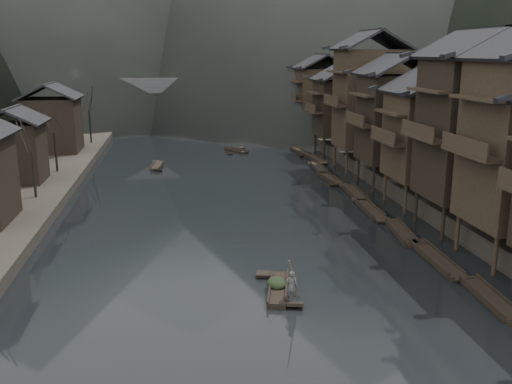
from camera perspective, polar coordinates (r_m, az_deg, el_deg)
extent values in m
plane|color=black|center=(36.85, 0.21, -7.58)|extent=(300.00, 300.00, 0.00)
cube|color=#2D2823|center=(84.99, 20.12, 4.48)|extent=(40.00, 200.00, 1.80)
cylinder|color=black|center=(38.06, 22.80, -5.91)|extent=(0.30, 0.30, 2.90)
cylinder|color=black|center=(42.01, 19.50, -3.80)|extent=(0.30, 0.30, 2.90)
cylinder|color=black|center=(43.33, 22.74, -3.57)|extent=(0.30, 0.30, 2.90)
cube|color=black|center=(38.18, 20.66, 3.61)|extent=(1.20, 5.70, 0.25)
cylinder|color=black|center=(43.87, 18.20, -2.96)|extent=(0.30, 0.30, 2.90)
cylinder|color=black|center=(48.05, 15.71, -1.35)|extent=(0.30, 0.30, 2.90)
cylinder|color=black|center=(45.14, 21.34, -2.76)|extent=(0.30, 0.30, 2.90)
cylinder|color=black|center=(49.21, 18.65, -1.21)|extent=(0.30, 0.30, 2.90)
cube|color=black|center=(46.09, 20.98, 5.87)|extent=(7.00, 6.00, 10.40)
cube|color=black|center=(44.36, 16.38, 5.27)|extent=(1.20, 5.70, 0.25)
cylinder|color=black|center=(50.00, 14.71, -0.70)|extent=(0.30, 0.30, 2.90)
cylinder|color=black|center=(54.32, 12.79, 0.55)|extent=(0.30, 0.30, 2.90)
cylinder|color=black|center=(51.11, 17.56, -0.58)|extent=(0.30, 0.30, 2.90)
cylinder|color=black|center=(55.35, 15.45, 0.64)|extent=(0.30, 0.30, 2.90)
cube|color=black|center=(52.45, 17.18, 5.39)|extent=(7.00, 6.00, 7.42)
cube|color=black|center=(50.94, 13.06, 4.99)|extent=(1.20, 5.70, 0.25)
cylinder|color=black|center=(57.24, 11.66, 1.28)|extent=(0.30, 0.30, 2.90)
cylinder|color=black|center=(61.68, 10.18, 2.24)|extent=(0.30, 0.30, 2.90)
cylinder|color=black|center=(58.22, 14.21, 1.35)|extent=(0.30, 0.30, 2.90)
cylinder|color=black|center=(62.59, 12.57, 2.29)|extent=(0.30, 0.30, 2.90)
cube|color=black|center=(59.65, 13.98, 7.13)|extent=(7.00, 6.00, 8.63)
cube|color=black|center=(58.33, 10.28, 6.74)|extent=(1.20, 5.70, 0.25)
cylinder|color=black|center=(65.60, 9.04, 2.97)|extent=(0.30, 0.30, 2.90)
cylinder|color=black|center=(70.12, 7.90, 3.71)|extent=(0.30, 0.30, 2.90)
cylinder|color=black|center=(66.46, 11.32, 3.02)|extent=(0.30, 0.30, 2.90)
cylinder|color=black|center=(70.92, 10.04, 3.74)|extent=(0.30, 0.30, 2.90)
cube|color=black|center=(67.92, 11.20, 9.10)|extent=(7.00, 6.00, 11.12)
cube|color=black|center=(66.77, 7.90, 8.67)|extent=(1.20, 5.70, 0.25)
cylinder|color=black|center=(75.06, 6.82, 4.41)|extent=(0.30, 0.30, 2.90)
cylinder|color=black|center=(79.65, 5.94, 4.97)|extent=(0.30, 0.30, 2.90)
cylinder|color=black|center=(75.81, 8.84, 4.43)|extent=(0.30, 0.30, 2.90)
cylinder|color=black|center=(80.36, 7.85, 4.99)|extent=(0.30, 0.30, 2.90)
cube|color=black|center=(77.57, 8.71, 8.30)|extent=(7.00, 6.00, 7.21)
cube|color=black|center=(76.55, 5.80, 8.05)|extent=(1.20, 5.70, 0.25)
cylinder|color=black|center=(86.58, 4.79, 5.70)|extent=(0.30, 0.30, 2.90)
cylinder|color=black|center=(91.22, 4.12, 6.13)|extent=(0.30, 0.30, 2.90)
cylinder|color=black|center=(87.23, 6.56, 5.72)|extent=(0.30, 0.30, 2.90)
cylinder|color=black|center=(91.84, 5.81, 6.14)|extent=(0.30, 0.30, 2.90)
cube|color=black|center=(89.04, 6.49, 9.45)|extent=(7.00, 6.00, 8.40)
cube|color=black|center=(88.15, 3.93, 9.18)|extent=(1.20, 5.70, 0.25)
cube|color=black|center=(60.72, -22.87, 3.88)|extent=(5.00, 5.00, 5.80)
cube|color=black|center=(78.02, -19.66, 6.51)|extent=(6.50, 6.50, 6.80)
cylinder|color=black|center=(53.62, -20.92, 1.98)|extent=(0.24, 0.24, 4.17)
cylinder|color=black|center=(64.63, -18.78, 4.05)|extent=(0.24, 0.24, 4.21)
cylinder|color=black|center=(84.26, -16.36, 6.46)|extent=(0.24, 0.24, 4.55)
cube|color=black|center=(34.67, 22.31, -9.82)|extent=(1.49, 6.05, 0.30)
cube|color=black|center=(34.61, 22.34, -9.54)|extent=(1.53, 5.94, 0.10)
cube|color=black|center=(36.83, 19.84, -7.97)|extent=(0.98, 0.80, 0.33)
cube|color=black|center=(39.80, 17.44, -6.36)|extent=(1.41, 7.45, 0.30)
cube|color=black|center=(39.74, 17.46, -6.11)|extent=(1.46, 7.30, 0.10)
cube|color=black|center=(42.74, 15.26, -4.61)|extent=(0.97, 0.95, 0.36)
cube|color=black|center=(36.87, 20.03, -7.96)|extent=(0.97, 0.95, 0.36)
cube|color=black|center=(44.76, 14.27, -3.90)|extent=(1.92, 6.42, 0.30)
cube|color=black|center=(44.70, 14.29, -3.68)|extent=(1.96, 6.30, 0.10)
cube|color=black|center=(47.25, 12.47, -2.68)|extent=(1.03, 0.90, 0.33)
cube|color=black|center=(42.25, 16.32, -4.90)|extent=(1.03, 0.90, 0.33)
cube|color=black|center=(50.50, 11.27, -1.72)|extent=(1.38, 6.34, 0.30)
cube|color=black|center=(50.45, 11.28, -1.52)|extent=(1.43, 6.22, 0.10)
cube|color=black|center=(53.18, 10.08, -0.72)|extent=(0.97, 0.82, 0.33)
cube|color=black|center=(47.78, 12.61, -2.50)|extent=(0.97, 0.82, 0.33)
cube|color=black|center=(55.97, 9.81, -0.13)|extent=(1.36, 6.42, 0.30)
cube|color=black|center=(55.92, 9.82, 0.05)|extent=(1.41, 6.30, 0.10)
cube|color=black|center=(58.74, 8.80, 0.71)|extent=(0.97, 0.82, 0.34)
cube|color=black|center=(53.16, 10.95, -0.77)|extent=(0.97, 0.82, 0.34)
cube|color=black|center=(62.07, 7.33, 1.33)|extent=(1.53, 6.23, 0.30)
cube|color=black|center=(62.03, 7.33, 1.50)|extent=(1.58, 6.11, 0.10)
cube|color=black|center=(64.88, 6.82, 2.02)|extent=(0.99, 0.82, 0.33)
cube|color=black|center=(59.21, 7.89, 0.85)|extent=(0.99, 0.82, 0.33)
cube|color=black|center=(67.24, 6.32, 2.33)|extent=(1.42, 6.20, 0.30)
cube|color=black|center=(67.21, 6.32, 2.48)|extent=(1.47, 6.08, 0.10)
cube|color=black|center=(69.98, 5.60, 2.91)|extent=(0.97, 0.81, 0.33)
cube|color=black|center=(64.46, 7.10, 1.93)|extent=(0.97, 0.81, 0.33)
cube|color=black|center=(72.88, 6.01, 3.23)|extent=(1.62, 6.44, 0.30)
cube|color=black|center=(72.85, 6.01, 3.37)|extent=(1.66, 6.31, 0.10)
cube|color=black|center=(75.82, 5.64, 3.76)|extent=(1.00, 0.86, 0.33)
cube|color=black|center=(69.89, 6.41, 2.88)|extent=(1.00, 0.86, 0.33)
cube|color=black|center=(78.62, 4.42, 4.04)|extent=(1.74, 6.30, 0.30)
cube|color=black|center=(78.58, 4.42, 4.17)|extent=(1.78, 6.18, 0.10)
cube|color=black|center=(81.52, 4.18, 4.49)|extent=(1.01, 0.86, 0.33)
cube|color=black|center=(75.67, 4.68, 3.76)|extent=(1.01, 0.86, 0.33)
cube|color=black|center=(84.72, 3.74, 4.76)|extent=(1.37, 6.59, 0.30)
cube|color=black|center=(84.69, 3.74, 4.88)|extent=(1.42, 6.46, 0.10)
cube|color=black|center=(87.76, 3.40, 5.17)|extent=(0.97, 0.84, 0.34)
cube|color=black|center=(81.64, 4.10, 4.51)|extent=(0.97, 0.84, 0.34)
cube|color=black|center=(90.94, 2.46, 5.40)|extent=(1.32, 6.25, 0.30)
cube|color=black|center=(90.91, 2.46, 5.51)|extent=(1.37, 6.13, 0.10)
cube|color=black|center=(93.84, 2.19, 5.75)|extent=(0.96, 0.80, 0.33)
cube|color=black|center=(88.00, 2.75, 5.20)|extent=(0.96, 0.80, 0.33)
cube|color=black|center=(95.37, 2.63, 5.79)|extent=(2.03, 7.00, 0.30)
cube|color=black|center=(95.34, 2.63, 5.89)|extent=(2.06, 6.87, 0.10)
cube|color=black|center=(98.63, 2.53, 6.14)|extent=(1.04, 0.97, 0.35)
cube|color=black|center=(92.07, 2.73, 5.58)|extent=(1.04, 0.97, 0.35)
cube|color=black|center=(69.45, -9.85, 2.57)|extent=(1.43, 5.02, 0.30)
cube|color=black|center=(69.41, -9.86, 2.72)|extent=(1.47, 4.93, 0.10)
cube|color=black|center=(71.75, -9.97, 3.04)|extent=(0.90, 0.69, 0.30)
cube|color=black|center=(67.09, -9.73, 2.31)|extent=(0.90, 0.69, 0.30)
cube|color=black|center=(79.28, -2.00, 4.15)|extent=(3.00, 4.50, 0.30)
cube|color=black|center=(79.25, -2.00, 4.28)|extent=(3.00, 4.45, 0.10)
cube|color=black|center=(81.27, -1.44, 4.50)|extent=(1.02, 0.90, 0.29)
cube|color=black|center=(77.26, -2.60, 4.00)|extent=(1.02, 0.90, 0.29)
cube|color=black|center=(94.06, -5.26, 5.63)|extent=(2.19, 4.91, 0.30)
cube|color=black|center=(94.04, -5.27, 5.74)|extent=(2.21, 4.83, 0.10)
cube|color=black|center=(96.23, -5.69, 5.89)|extent=(0.98, 0.80, 0.30)
cube|color=black|center=(91.86, -4.83, 5.53)|extent=(0.98, 0.80, 0.30)
cube|color=black|center=(110.60, -7.41, 6.79)|extent=(2.74, 5.26, 0.30)
cube|color=black|center=(110.58, -7.42, 6.89)|extent=(2.75, 5.18, 0.10)
cube|color=black|center=(112.94, -6.99, 7.02)|extent=(1.02, 0.90, 0.31)
cube|color=black|center=(108.23, -7.86, 6.70)|extent=(1.02, 0.90, 0.31)
cube|color=#4C4C4F|center=(106.25, -5.50, 10.38)|extent=(40.00, 6.00, 1.60)
cube|color=#4C4C4F|center=(103.49, -5.45, 11.01)|extent=(40.00, 0.50, 1.00)
cube|color=#4C4C4F|center=(108.88, -5.59, 11.15)|extent=(40.00, 0.50, 1.00)
cube|color=#4C4C4F|center=(106.83, -13.05, 7.96)|extent=(3.20, 6.00, 6.40)
cube|color=#4C4C4F|center=(106.44, -7.90, 8.16)|extent=(3.20, 6.00, 6.40)
cube|color=#4C4C4F|center=(106.86, -3.02, 8.29)|extent=(3.20, 6.00, 6.40)
cube|color=#4C4C4F|center=(108.12, 2.06, 8.37)|extent=(3.20, 6.00, 6.40)
cube|color=black|center=(33.33, 2.24, -9.70)|extent=(2.08, 4.88, 0.30)
cube|color=black|center=(33.26, 2.25, -9.41)|extent=(2.11, 4.80, 0.10)
cube|color=black|center=(35.22, 0.76, -8.11)|extent=(0.99, 0.78, 0.30)
cube|color=black|center=(31.37, 3.93, -11.00)|extent=(0.99, 0.78, 0.30)
ellipsoid|color=black|center=(33.29, 2.09, -8.55)|extent=(1.14, 1.49, 0.68)
imported|color=#515153|center=(31.35, 3.59, -8.97)|extent=(0.71, 0.53, 1.75)
cylinder|color=#8C7A51|center=(30.46, 4.03, -4.32)|extent=(1.35, 2.70, 3.58)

